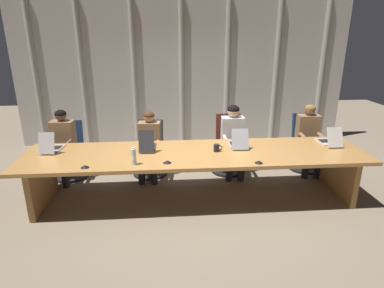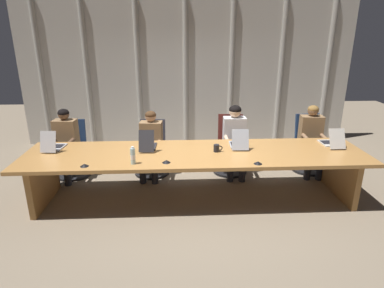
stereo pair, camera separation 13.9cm
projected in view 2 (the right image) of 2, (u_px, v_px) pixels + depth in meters
name	position (u px, v px, depth m)	size (l,w,h in m)	color
ground_plane	(195.00, 198.00, 4.88)	(14.06, 14.06, 0.00)	#7F705B
conference_table	(195.00, 161.00, 4.68)	(4.87, 1.16, 0.73)	#B77F42
curtain_backdrop	(188.00, 73.00, 6.95)	(7.03, 0.17, 3.06)	beige
laptop_left_end	(53.00, 145.00, 4.75)	(0.26, 0.44, 0.31)	#BCBCC1
laptop_left_mid	(148.00, 145.00, 4.77)	(0.24, 0.45, 0.32)	#2D2D33
laptop_center	(239.00, 143.00, 4.85)	(0.26, 0.45, 0.31)	#A8ADB7
laptop_right_mid	(331.00, 142.00, 4.92)	(0.24, 0.46, 0.30)	beige
office_chair_left_end	(73.00, 155.00, 5.61)	(0.60, 0.60, 0.94)	navy
office_chair_left_mid	(152.00, 153.00, 5.68)	(0.60, 0.60, 0.92)	#2D2D38
office_chair_center	(230.00, 151.00, 5.75)	(0.60, 0.60, 1.00)	#511E19
office_chair_right_mid	(309.00, 150.00, 5.82)	(0.60, 0.60, 0.99)	navy
person_left_end	(65.00, 141.00, 5.36)	(0.41, 0.57, 1.18)	olive
person_left_mid	(151.00, 141.00, 5.43)	(0.41, 0.57, 1.13)	olive
person_center	(235.00, 136.00, 5.49)	(0.39, 0.55, 1.21)	silver
person_right_mid	(312.00, 136.00, 5.56)	(0.41, 0.57, 1.19)	olive
water_bottle_primary	(133.00, 156.00, 4.20)	(0.06, 0.06, 0.24)	silver
coffee_mug_near	(217.00, 148.00, 4.66)	(0.13, 0.08, 0.11)	black
conference_mic_left_side	(84.00, 165.00, 4.15)	(0.11, 0.11, 0.04)	black
conference_mic_middle	(166.00, 161.00, 4.27)	(0.11, 0.11, 0.04)	black
conference_mic_right_side	(258.00, 163.00, 4.23)	(0.11, 0.11, 0.04)	black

